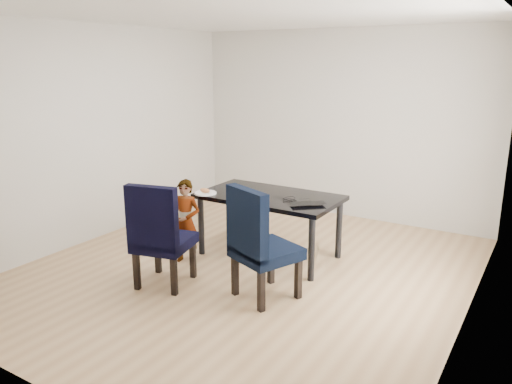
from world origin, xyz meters
The scene contains 14 objects.
floor centered at (0.00, 0.00, -0.01)m, with size 4.50×5.00×0.01m, color tan.
ceiling centered at (0.00, 0.00, 2.71)m, with size 4.50×5.00×0.01m, color white.
wall_back centered at (0.00, 2.50, 1.35)m, with size 4.50×0.01×2.70m, color silver.
wall_front centered at (0.00, -2.50, 1.35)m, with size 4.50×0.01×2.70m, color silver.
wall_left centered at (-2.25, 0.00, 1.35)m, with size 0.01×5.00×2.70m, color silver.
wall_right centered at (2.25, 0.00, 1.35)m, with size 0.01×5.00×2.70m, color white.
dining_table centered at (0.00, 0.50, 0.38)m, with size 1.60×0.90×0.75m, color black.
chair_left centered at (-0.54, -0.72, 0.55)m, with size 0.53×0.55×1.09m, color black.
chair_right centered at (0.51, -0.43, 0.56)m, with size 0.54×0.56×1.12m, color black.
child centered at (-0.72, -0.15, 0.48)m, with size 0.35×0.23×0.97m, color orange.
plate centered at (-0.66, 0.15, 0.76)m, with size 0.26×0.26×0.01m, color white.
sandwich centered at (-0.66, 0.14, 0.79)m, with size 0.13×0.06×0.05m, color #BF7544.
laptop centered at (0.53, 0.38, 0.76)m, with size 0.37×0.24×0.03m, color black.
cable_tangle centered at (0.33, 0.35, 0.75)m, with size 0.13×0.13×0.01m, color black.
Camera 1 is at (2.77, -4.31, 2.24)m, focal length 35.00 mm.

